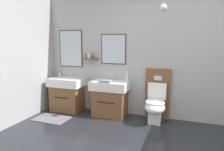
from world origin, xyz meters
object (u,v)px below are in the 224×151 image
Objects in this scene: vanity_sink_left at (67,93)px; toilet at (156,102)px; toothbrush_cup at (60,74)px; soap_dispenser at (127,76)px; folded_hand_towel at (106,81)px; vanity_sink_right at (110,97)px.

vanity_sink_left is 1.95m from toilet.
toilet is 4.92× the size of toothbrush_cup.
soap_dispenser is (1.32, 0.18, 0.43)m from vanity_sink_left.
soap_dispenser is 0.91× the size of folded_hand_towel.
folded_hand_towel is (0.98, -0.15, 0.36)m from vanity_sink_left.
soap_dispenser is at bearing 30.85° from vanity_sink_right.
folded_hand_towel is (-0.35, -0.33, -0.06)m from soap_dispenser.
toothbrush_cup reaches higher than folded_hand_towel.
toothbrush_cup reaches higher than vanity_sink_left.
toilet is (0.94, 0.01, -0.00)m from vanity_sink_right.
vanity_sink_left is 3.75× the size of soap_dispenser.
toothbrush_cup reaches higher than vanity_sink_right.
soap_dispenser reaches higher than vanity_sink_right.
soap_dispenser reaches higher than vanity_sink_left.
folded_hand_towel reaches higher than vanity_sink_left.
toothbrush_cup reaches higher than soap_dispenser.
vanity_sink_right is 0.56m from soap_dispenser.
toothbrush_cup is at bearing 175.91° from toilet.
vanity_sink_left is 1.00× the size of vanity_sink_right.
vanity_sink_right is (1.02, 0.00, 0.00)m from vanity_sink_left.
toilet reaches higher than folded_hand_towel.
toilet is 1.06m from folded_hand_towel.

